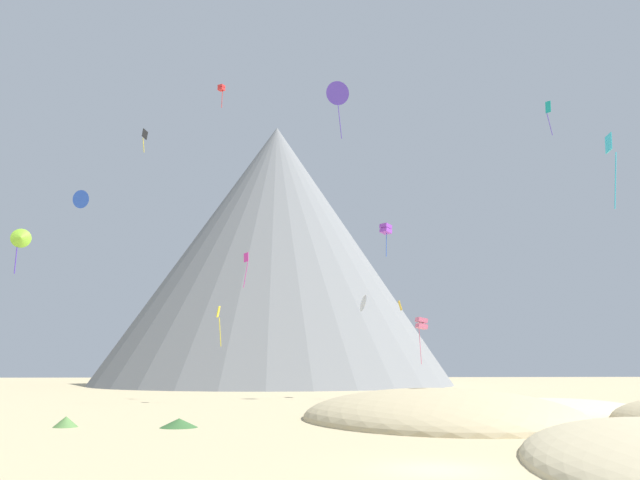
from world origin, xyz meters
name	(u,v)px	position (x,y,z in m)	size (l,w,h in m)	color
ground_plane	(439,470)	(0.00, 0.00, 0.00)	(400.00, 400.00, 0.00)	#C6B284
dune_midground	(549,413)	(16.13, 26.57, 0.00)	(16.79, 13.71, 2.37)	beige
dune_back_low	(438,420)	(5.66, 21.48, 0.00)	(24.32, 19.21, 4.37)	#C6B284
bush_mid_center	(179,423)	(-11.93, 16.89, 0.28)	(2.37, 2.37, 0.56)	#386633
bush_near_right	(385,414)	(1.70, 20.86, 0.46)	(1.71, 1.71, 0.92)	#477238
bush_near_left	(66,422)	(-19.03, 17.67, 0.33)	(1.53, 1.53, 0.66)	#568442
rock_massif	(278,260)	(-5.47, 109.62, 26.64)	(96.00, 96.00, 57.24)	slate
kite_black_high	(145,136)	(-22.29, 49.11, 31.39)	(0.52, 1.07, 2.94)	black
kite_indigo_high	(337,94)	(0.27, 37.66, 32.35)	(2.66, 1.31, 6.30)	#5138B2
kite_teal_high	(548,111)	(26.48, 43.86, 33.90)	(0.54, 0.56, 4.38)	teal
kite_violet_mid	(386,229)	(7.00, 47.50, 19.81)	(1.56, 1.55, 3.98)	purple
kite_red_high	(221,88)	(-13.63, 53.58, 40.09)	(1.03, 1.04, 3.25)	red
kite_magenta_mid	(246,261)	(-9.57, 48.93, 15.93)	(0.64, 0.87, 4.18)	#D1339E
kite_white_low	(364,304)	(4.97, 52.36, 11.38)	(1.11, 2.24, 2.13)	white
kite_lime_low	(21,238)	(-24.51, 21.66, 12.81)	(1.45, 0.75, 3.33)	#8CD133
kite_blue_mid	(82,199)	(-25.18, 36.53, 19.81)	(1.89, 1.04, 1.83)	blue
kite_yellow_low	(219,316)	(-12.04, 43.05, 8.98)	(0.63, 1.15, 4.32)	yellow
kite_rainbow_low	(421,324)	(12.56, 54.22, 9.07)	(1.52, 1.45, 5.89)	#E5668C
kite_cyan_mid	(610,152)	(18.74, 18.57, 19.40)	(0.69, 1.08, 5.79)	#33BCDB
kite_gold_low	(400,306)	(7.02, 40.41, 9.99)	(0.33, 0.65, 1.08)	gold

